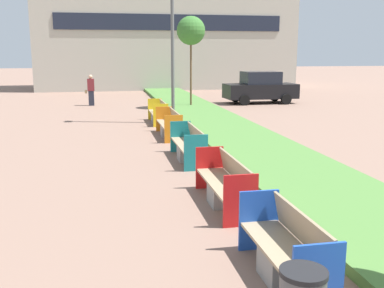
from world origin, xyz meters
TOP-DOWN VIEW (x-y plane):
  - planter_grass_strip at (3.20, 12.00)m, footprint 2.80×120.00m
  - building_backdrop at (4.00, 39.54)m, footprint 20.82×6.74m
  - bench_blue_frame at (0.94, 6.22)m, footprint 0.65×1.98m
  - bench_red_frame at (0.94, 9.27)m, footprint 0.65×2.36m
  - bench_teal_frame at (0.94, 13.07)m, footprint 0.65×2.35m
  - bench_orange_frame at (0.94, 16.77)m, footprint 0.65×2.42m
  - bench_yellow_frame at (0.94, 19.97)m, footprint 0.65×2.14m
  - street_lamp_post at (1.55, 19.88)m, footprint 0.24×0.44m
  - sapling_tree_far at (3.28, 24.76)m, footprint 1.50×1.50m
  - pedestrian_walking at (-2.02, 27.00)m, footprint 0.53×0.24m
  - parked_car_distant at (7.76, 26.31)m, footprint 4.24×2.00m

SIDE VIEW (x-z plane):
  - planter_grass_strip at x=3.20m, z-range 0.00..0.18m
  - bench_blue_frame at x=0.94m, z-range -0.11..0.83m
  - bench_yellow_frame at x=0.94m, z-range -0.10..0.84m
  - bench_teal_frame at x=0.94m, z-range -0.09..0.85m
  - bench_red_frame at x=0.94m, z-range -0.09..0.85m
  - bench_orange_frame at x=0.94m, z-range -0.09..0.85m
  - pedestrian_walking at x=-2.02m, z-range 0.02..1.75m
  - parked_car_distant at x=7.76m, z-range -0.02..1.84m
  - sapling_tree_far at x=3.28m, z-range 1.64..6.46m
  - building_backdrop at x=4.00m, z-range 0.00..9.45m
  - street_lamp_post at x=1.55m, z-range 0.39..9.11m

